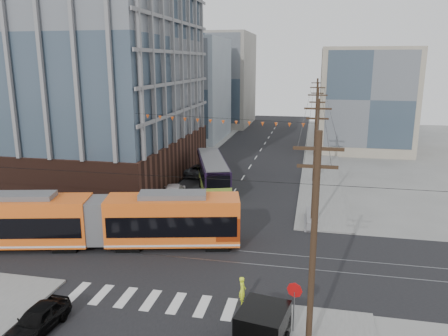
# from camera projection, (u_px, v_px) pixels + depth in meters

# --- Properties ---
(ground) EXTENTS (160.00, 160.00, 0.00)m
(ground) POSITION_uv_depth(u_px,v_px,m) (179.00, 278.00, 28.77)
(ground) COLOR slate
(office_building) EXTENTS (30.00, 25.00, 28.60)m
(office_building) POSITION_uv_depth(u_px,v_px,m) (57.00, 58.00, 51.61)
(office_building) COLOR #381E16
(office_building) RESTS_ON ground
(bg_bldg_nw_near) EXTENTS (18.00, 16.00, 18.00)m
(bg_bldg_nw_near) POSITION_uv_depth(u_px,v_px,m) (174.00, 89.00, 79.46)
(bg_bldg_nw_near) COLOR #8C99A5
(bg_bldg_nw_near) RESTS_ON ground
(bg_bldg_ne_near) EXTENTS (14.00, 14.00, 16.00)m
(bg_bldg_ne_near) POSITION_uv_depth(u_px,v_px,m) (365.00, 100.00, 69.36)
(bg_bldg_ne_near) COLOR gray
(bg_bldg_ne_near) RESTS_ON ground
(bg_bldg_nw_far) EXTENTS (16.00, 18.00, 20.00)m
(bg_bldg_nw_far) POSITION_uv_depth(u_px,v_px,m) (215.00, 79.00, 97.65)
(bg_bldg_nw_far) COLOR gray
(bg_bldg_nw_far) RESTS_ON ground
(bg_bldg_ne_far) EXTENTS (16.00, 16.00, 14.00)m
(bg_bldg_ne_far) POSITION_uv_depth(u_px,v_px,m) (365.00, 97.00, 88.22)
(bg_bldg_ne_far) COLOR #8C99A5
(bg_bldg_ne_far) RESTS_ON ground
(utility_pole_near) EXTENTS (0.30, 0.30, 11.00)m
(utility_pole_near) POSITION_uv_depth(u_px,v_px,m) (313.00, 249.00, 20.08)
(utility_pole_near) COLOR black
(utility_pole_near) RESTS_ON ground
(utility_pole_far) EXTENTS (0.30, 0.30, 11.00)m
(utility_pole_far) POSITION_uv_depth(u_px,v_px,m) (316.00, 109.00, 79.05)
(utility_pole_far) COLOR black
(utility_pole_far) RESTS_ON ground
(streetcar) EXTENTS (21.61, 7.81, 4.14)m
(streetcar) POSITION_uv_depth(u_px,v_px,m) (98.00, 221.00, 33.24)
(streetcar) COLOR orange
(streetcar) RESTS_ON ground
(city_bus) EXTENTS (6.57, 12.72, 3.55)m
(city_bus) POSITION_uv_depth(u_px,v_px,m) (212.00, 173.00, 48.94)
(city_bus) COLOR black
(city_bus) RESTS_ON ground
(black_sedan) EXTENTS (1.91, 4.24, 1.41)m
(black_sedan) POSITION_uv_depth(u_px,v_px,m) (38.00, 320.00, 22.90)
(black_sedan) COLOR black
(black_sedan) RESTS_ON ground
(parked_car_silver) EXTENTS (3.58, 5.25, 1.64)m
(parked_car_silver) POSITION_uv_depth(u_px,v_px,m) (167.00, 203.00, 41.32)
(parked_car_silver) COLOR #949494
(parked_car_silver) RESTS_ON ground
(parked_car_white) EXTENTS (3.16, 5.53, 1.51)m
(parked_car_white) POSITION_uv_depth(u_px,v_px,m) (174.00, 191.00, 45.58)
(parked_car_white) COLOR silver
(parked_car_white) RESTS_ON ground
(parked_car_grey) EXTENTS (3.50, 5.56, 1.43)m
(parked_car_grey) POSITION_uv_depth(u_px,v_px,m) (200.00, 170.00, 54.53)
(parked_car_grey) COLOR #4F555B
(parked_car_grey) RESTS_ON ground
(pedestrian) EXTENTS (0.56, 0.71, 1.70)m
(pedestrian) POSITION_uv_depth(u_px,v_px,m) (242.00, 290.00, 25.55)
(pedestrian) COLOR #E4FF26
(pedestrian) RESTS_ON ground
(stop_sign) EXTENTS (1.01, 1.01, 2.71)m
(stop_sign) POSITION_uv_depth(u_px,v_px,m) (294.00, 310.00, 22.62)
(stop_sign) COLOR #B00D0E
(stop_sign) RESTS_ON ground
(jersey_barrier) EXTENTS (1.13, 4.32, 0.86)m
(jersey_barrier) POSITION_uv_depth(u_px,v_px,m) (310.00, 219.00, 38.37)
(jersey_barrier) COLOR gray
(jersey_barrier) RESTS_ON ground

